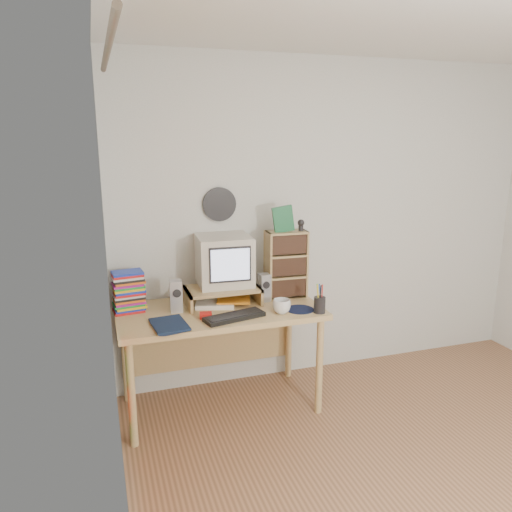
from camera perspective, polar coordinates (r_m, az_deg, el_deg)
floor at (r=3.20m, az=23.27°, el=-24.60°), size 3.50×3.50×0.00m
back_wall at (r=4.05m, az=8.69°, el=3.92°), size 3.50×0.00×3.50m
left_wall at (r=1.94m, az=-15.50°, el=-7.36°), size 0.00×3.50×3.50m
curtain at (r=2.43m, az=-14.98°, el=-5.53°), size 0.00×2.20×2.20m
wall_disc at (r=3.68m, az=-4.20°, el=5.91°), size 0.25×0.02×0.25m
desk at (r=3.60m, az=-4.42°, el=-7.74°), size 1.40×0.70×0.75m
monitor_riser at (r=3.56m, az=-3.85°, el=-4.03°), size 0.52×0.30×0.12m
crt_monitor at (r=3.56m, az=-3.55°, el=-0.61°), size 0.39×0.39×0.36m
speaker_left at (r=3.44m, az=-9.12°, el=-4.54°), size 0.09×0.09×0.22m
speaker_right at (r=3.61m, az=0.97°, el=-3.62°), size 0.08×0.08×0.20m
keyboard at (r=3.30m, az=-2.49°, el=-6.95°), size 0.43×0.23×0.03m
dvd_stack at (r=3.50m, az=-14.35°, el=-3.98°), size 0.21×0.16×0.28m
cd_rack at (r=3.68m, az=3.49°, el=-0.95°), size 0.31×0.18×0.50m
mug at (r=3.39m, az=2.96°, el=-5.77°), size 0.15×0.15×0.10m
diary at (r=3.19m, az=-11.71°, el=-7.77°), size 0.27×0.21×0.05m
mousepad at (r=3.48m, az=5.05°, el=-6.10°), size 0.25×0.25×0.00m
pen_cup at (r=3.41m, az=7.29°, el=-5.21°), size 0.10×0.10×0.16m
papers at (r=3.57m, az=-3.91°, el=-5.31°), size 0.31×0.26×0.04m
red_box at (r=3.32m, az=-5.77°, el=-6.77°), size 0.09×0.06×0.04m
game_box at (r=3.58m, az=3.12°, el=4.23°), size 0.15×0.04×0.19m
webcam at (r=3.63m, az=5.15°, el=3.53°), size 0.05×0.05×0.08m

